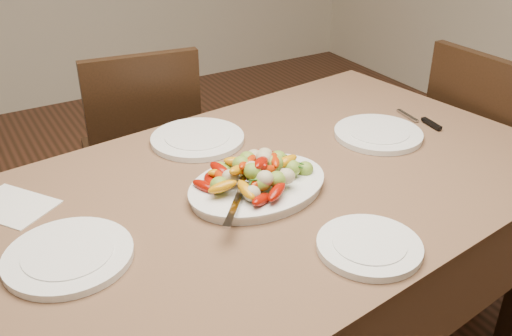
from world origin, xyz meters
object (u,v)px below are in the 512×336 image
object	(u,v)px
chair_far	(140,153)
serving_platter	(258,188)
chair_right	(493,162)
plate_right	(378,134)
plate_far	(198,139)
dining_table	(256,294)
plate_near	(369,247)
plate_left	(69,256)

from	to	relation	value
chair_far	serving_platter	world-z (taller)	chair_far
chair_right	plate_right	bearing A→B (deg)	90.12
plate_far	plate_right	bearing A→B (deg)	-26.95
dining_table	plate_near	bearing A→B (deg)	-77.57
chair_far	serving_platter	xyz separation A→B (m)	(0.02, -0.91, 0.30)
dining_table	plate_left	size ratio (longest dim) A/B	6.37
chair_far	plate_left	size ratio (longest dim) A/B	3.29
plate_left	dining_table	bearing A→B (deg)	6.22
plate_left	serving_platter	bearing A→B (deg)	4.15
plate_right	plate_far	bearing A→B (deg)	153.05
plate_right	plate_near	size ratio (longest dim) A/B	1.16
plate_left	plate_near	distance (m)	0.68
serving_platter	plate_far	bearing A→B (deg)	91.20
dining_table	plate_far	size ratio (longest dim) A/B	6.22
plate_right	dining_table	bearing A→B (deg)	-171.22
chair_far	plate_right	world-z (taller)	chair_far
dining_table	plate_right	bearing A→B (deg)	8.78
chair_far	plate_near	size ratio (longest dim) A/B	3.90
plate_left	plate_right	distance (m)	1.04
plate_right	plate_left	bearing A→B (deg)	-172.52
dining_table	chair_far	world-z (taller)	chair_far
dining_table	plate_right	world-z (taller)	plate_right
plate_far	chair_right	bearing A→B (deg)	-11.64
chair_right	plate_near	size ratio (longest dim) A/B	3.90
chair_far	serving_platter	size ratio (longest dim) A/B	2.45
serving_platter	plate_right	world-z (taller)	serving_platter
chair_right	plate_right	world-z (taller)	chair_right
dining_table	plate_near	xyz separation A→B (m)	(0.08, -0.37, 0.39)
chair_right	plate_right	xyz separation A→B (m)	(-0.66, -0.02, 0.29)
chair_right	plate_far	world-z (taller)	chair_right
serving_platter	plate_left	world-z (taller)	serving_platter
chair_far	plate_far	world-z (taller)	chair_far
serving_platter	plate_near	xyz separation A→B (m)	(0.09, -0.35, -0.00)
chair_right	plate_near	distance (m)	1.22
chair_right	plate_left	size ratio (longest dim) A/B	3.29
serving_platter	plate_near	size ratio (longest dim) A/B	1.59
chair_far	plate_right	bearing A→B (deg)	131.38
serving_platter	chair_far	bearing A→B (deg)	91.52
chair_right	chair_far	bearing A→B (deg)	54.84
plate_right	plate_far	xyz separation A→B (m)	(-0.52, 0.26, 0.00)
serving_platter	plate_right	bearing A→B (deg)	10.80
plate_right	plate_near	xyz separation A→B (m)	(-0.42, -0.45, 0.00)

